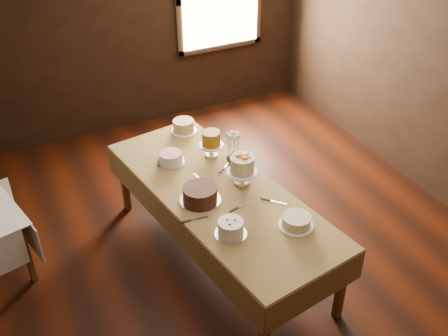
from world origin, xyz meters
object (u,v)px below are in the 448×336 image
Objects in this scene: cake_server_c at (198,177)px; cake_lattice at (171,159)px; cake_speckled at (184,126)px; cake_chocolate at (200,194)px; cake_cream at (296,222)px; cake_server_a at (245,204)px; display_table at (219,196)px; cake_caramel at (211,145)px; cake_flowers at (242,171)px; cake_server_e at (200,218)px; flower_vase at (233,157)px; cake_server_b at (279,202)px; cake_swirl at (231,228)px; cake_server_d at (228,164)px.

cake_lattice is at bearing 14.29° from cake_server_c.
cake_speckled is at bearing -21.41° from cake_server_c.
cake_cream is (0.57, -0.66, -0.02)m from cake_chocolate.
cake_server_a is at bearing 119.00° from cake_cream.
display_table is at bearing -96.17° from cake_speckled.
cake_caramel is 0.95× the size of cake_cream.
cake_flowers is 0.43m from cake_server_c.
cake_speckled reaches higher than cake_server_e.
cake_server_e is at bearing -135.30° from flower_vase.
cake_cream is 0.34m from cake_server_b.
cake_swirl is 1.01m from cake_server_d.
display_table is at bearing -174.24° from cake_flowers.
cake_chocolate is 1.67× the size of cake_server_e.
cake_swirl is at bearing -114.55° from cake_server_b.
cake_speckled is at bearing 97.21° from cake_cream.
cake_server_d is at bearing -73.21° from cake_caramel.
cake_speckled is 1.29× the size of cake_server_e.
cake_cream is at bearing -82.79° from cake_speckled.
cake_chocolate is 0.26m from cake_server_e.
cake_speckled is 0.80m from flower_vase.
cake_lattice is 1.22× the size of cake_server_b.
cake_server_a is 1.00× the size of cake_server_b.
cake_chocolate is at bearing 132.82° from cake_server_a.
cake_server_c is (-0.21, -0.84, -0.06)m from cake_speckled.
cake_swirl reaches higher than cake_server_e.
cake_server_c is (-0.28, -0.29, -0.11)m from cake_caramel.
cake_chocolate reaches higher than cake_cream.
cake_lattice is 1.17m from cake_server_b.
cake_cream is at bearing -63.74° from display_table.
flower_vase is (0.53, 0.40, -0.00)m from cake_chocolate.
cake_chocolate is 1.67× the size of cake_server_d.
cake_flowers is 0.34m from cake_server_d.
cake_server_b is at bearing -79.86° from cake_speckled.
cake_swirl is at bearing -149.68° from cake_server_d.
cake_caramel is at bearing 72.29° from cake_server_d.
cake_server_d is at bearing 64.82° from cake_swirl.
cake_speckled reaches higher than cake_server_a.
cake_speckled is 1.12× the size of cake_caramel.
cake_chocolate is at bearing 152.36° from cake_server_c.
cake_flowers reaches higher than cake_chocolate.
cake_lattice is 1.19m from cake_swirl.
flower_vase is (0.06, 0.00, 0.06)m from cake_server_d.
cake_server_a and cake_server_c have the same top height.
display_table is at bearing -70.05° from cake_lattice.
cake_swirl is at bearing -146.65° from cake_server_a.
flower_vase is (0.19, -0.77, 0.00)m from cake_speckled.
cake_cream is at bearing -163.29° from cake_server_c.
cake_cream is 0.80m from cake_server_e.
cake_lattice is at bearing 168.85° from cake_server_b.
cake_server_a is at bearing 45.98° from cake_swirl.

